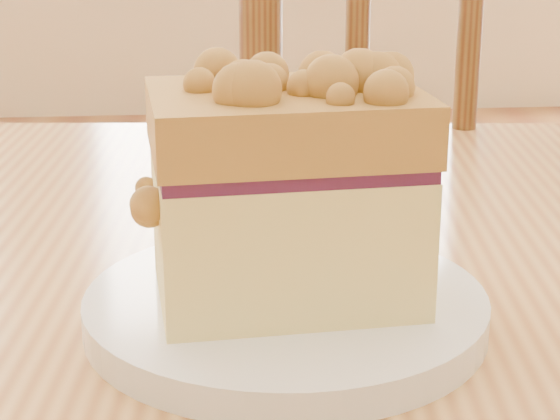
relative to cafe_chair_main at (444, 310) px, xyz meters
name	(u,v)px	position (x,y,z in m)	size (l,w,h in m)	color
cafe_chair_main	(444,310)	(0.00, 0.00, 0.00)	(0.54, 0.54, 0.99)	brown
plate	(286,310)	(-0.23, -0.55, 0.25)	(0.19, 0.19, 0.02)	white
cake_slice	(286,181)	(-0.23, -0.55, 0.32)	(0.14, 0.10, 0.12)	#EED787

